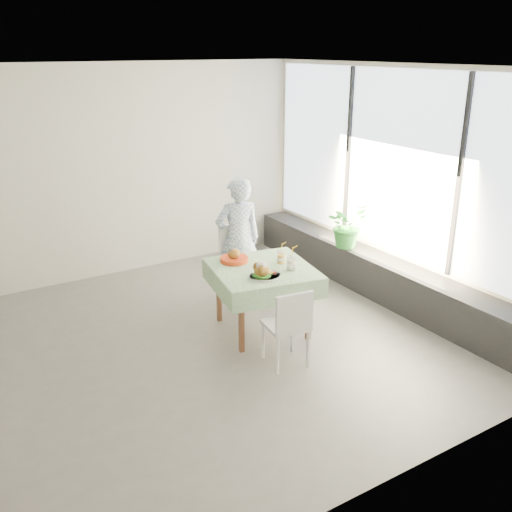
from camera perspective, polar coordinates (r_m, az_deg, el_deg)
floor at (r=6.02m, az=-7.98°, el=-9.59°), size 6.00×6.00×0.00m
ceiling at (r=5.24m, az=-9.52°, el=18.07°), size 6.00×6.00×0.00m
wall_back at (r=7.76m, az=-16.14°, el=7.75°), size 6.00×0.02×2.80m
wall_front at (r=3.46m, az=8.23°, el=-7.05°), size 6.00×0.02×2.80m
wall_right at (r=7.14m, az=14.11°, el=6.89°), size 0.02×5.00×2.80m
window_pane at (r=7.07m, az=14.11°, el=8.84°), size 0.01×4.80×2.18m
window_ledge at (r=7.34m, az=12.25°, el=-2.02°), size 0.40×4.80×0.50m
cafe_table at (r=6.23m, az=0.63°, el=-3.57°), size 1.21×1.21×0.74m
chair_far at (r=7.00m, az=-1.28°, el=-2.28°), size 0.46×0.46×0.95m
chair_near at (r=5.68m, az=3.02°, el=-8.43°), size 0.43×0.43×0.82m
diner at (r=6.90m, az=-1.80°, el=1.63°), size 0.63×0.48×1.55m
main_dish at (r=5.84m, az=0.73°, el=-1.63°), size 0.34×0.34×0.18m
juice_cup_orange at (r=6.22m, az=2.52°, el=-0.18°), size 0.10×0.10×0.27m
juice_cup_lemonade at (r=6.04m, az=3.55°, el=-0.77°), size 0.11×0.11×0.30m
second_dish at (r=6.28m, az=-2.20°, el=-0.18°), size 0.31×0.31×0.15m
potted_plant at (r=7.50m, az=9.09°, el=3.09°), size 0.59×0.53×0.59m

